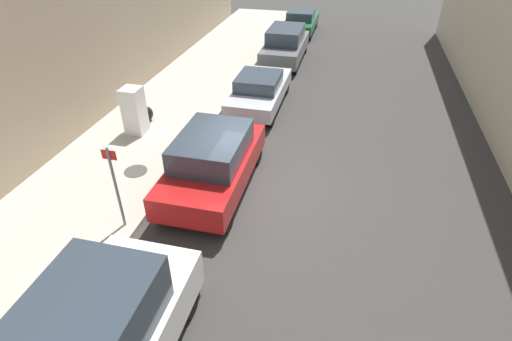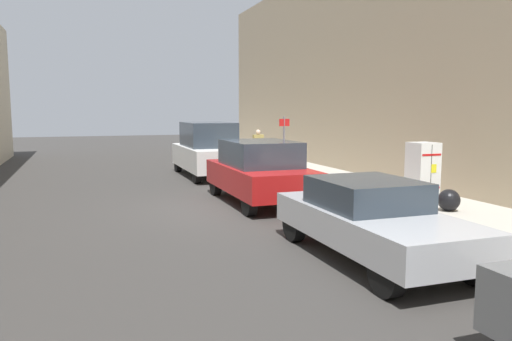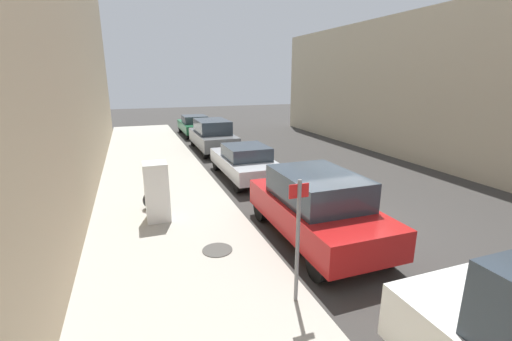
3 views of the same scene
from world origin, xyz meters
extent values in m
plane|color=#383533|center=(0.00, 0.00, 0.00)|extent=(80.00, 80.00, 0.00)
cube|color=#B2ADA0|center=(-4.53, 0.00, 0.07)|extent=(4.19, 44.00, 0.13)
cube|color=white|center=(-4.79, 2.00, 0.96)|extent=(0.64, 0.67, 1.65)
cube|color=black|center=(-4.79, 2.34, 0.96)|extent=(0.01, 0.01, 1.57)
cube|color=yellow|center=(-4.87, 2.34, 1.13)|extent=(0.16, 0.01, 0.22)
cube|color=red|center=(-4.79, 2.34, 1.48)|extent=(0.58, 0.01, 0.05)
cube|color=red|center=(-4.79, 2.34, 0.63)|extent=(0.58, 0.01, 0.05)
cylinder|color=#47443F|center=(-3.67, -0.32, 0.14)|extent=(0.70, 0.70, 0.02)
cylinder|color=slate|center=(-2.77, -2.59, 1.27)|extent=(0.07, 0.07, 2.27)
cube|color=red|center=(-2.77, -2.57, 2.21)|extent=(0.36, 0.02, 0.24)
sphere|color=black|center=(-4.90, 2.91, 0.40)|extent=(0.54, 0.54, 0.54)
cylinder|color=black|center=(-0.24, -4.57, 0.34)|extent=(0.22, 0.67, 0.67)
cube|color=red|center=(-1.11, -0.38, 0.71)|extent=(2.00, 4.46, 0.70)
cube|color=#2D3842|center=(-1.11, -0.38, 1.41)|extent=(1.76, 2.45, 0.70)
cylinder|color=black|center=(-1.98, 1.24, 0.36)|extent=(0.22, 0.72, 0.72)
cylinder|color=black|center=(-0.24, 1.24, 0.36)|extent=(0.22, 0.72, 0.72)
cylinder|color=black|center=(-1.98, -2.00, 0.36)|extent=(0.22, 0.72, 0.72)
cylinder|color=black|center=(-0.24, -2.00, 0.36)|extent=(0.22, 0.72, 0.72)
cube|color=silver|center=(-1.11, 5.41, 0.63)|extent=(1.82, 4.41, 0.55)
cube|color=#2D3842|center=(-1.11, 5.19, 1.15)|extent=(1.60, 1.85, 0.50)
cylinder|color=black|center=(-1.89, 7.01, 0.35)|extent=(0.22, 0.70, 0.70)
cylinder|color=black|center=(-0.33, 7.01, 0.35)|extent=(0.22, 0.70, 0.70)
cylinder|color=black|center=(-1.89, 3.80, 0.35)|extent=(0.22, 0.70, 0.70)
cylinder|color=black|center=(-0.33, 3.80, 0.35)|extent=(0.22, 0.70, 0.70)
cube|color=slate|center=(-1.11, 11.10, 0.68)|extent=(1.86, 4.59, 0.70)
cube|color=#2D3842|center=(-1.11, 11.10, 1.38)|extent=(1.64, 2.52, 0.70)
cylinder|color=black|center=(-1.91, 12.82, 0.33)|extent=(0.22, 0.66, 0.66)
cylinder|color=black|center=(-0.31, 12.82, 0.33)|extent=(0.22, 0.66, 0.66)
cylinder|color=black|center=(-1.91, 9.39, 0.33)|extent=(0.22, 0.66, 0.66)
cylinder|color=black|center=(-0.31, 9.39, 0.33)|extent=(0.22, 0.66, 0.66)
cube|color=#1E6038|center=(-1.11, 16.77, 0.62)|extent=(1.79, 4.36, 0.55)
cube|color=#2D3842|center=(-1.11, 16.55, 1.15)|extent=(1.58, 1.83, 0.50)
cylinder|color=black|center=(-1.88, 18.35, 0.35)|extent=(0.22, 0.70, 0.70)
cylinder|color=black|center=(-0.35, 18.35, 0.35)|extent=(0.22, 0.70, 0.70)
cylinder|color=black|center=(-1.88, 15.19, 0.35)|extent=(0.22, 0.70, 0.70)
cylinder|color=black|center=(-0.35, 15.19, 0.35)|extent=(0.22, 0.70, 0.70)
camera|label=1|loc=(2.28, -9.25, 6.96)|focal=28.00mm
camera|label=2|loc=(3.65, 12.78, 2.62)|focal=35.00mm
camera|label=3|loc=(-5.28, -7.37, 4.04)|focal=24.00mm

